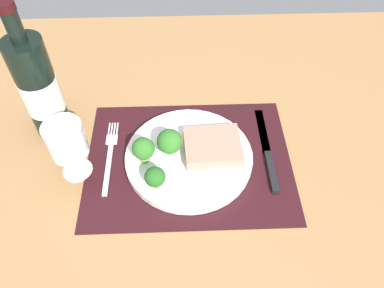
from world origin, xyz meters
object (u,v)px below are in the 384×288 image
Objects in this scene: plate at (189,157)px; steak at (213,146)px; wine_glass at (67,142)px; wine_bottle at (39,88)px; fork at (110,156)px; knife at (268,154)px.

steak reaches higher than plate.
wine_glass is at bearing -174.10° from steak.
fork is at bearing -34.08° from wine_bottle.
steak is 12.05cm from knife.
wine_glass reaches higher than knife.
fork is at bearing 27.16° from wine_glass.
steak is 0.38× the size of wine_bottle.
wine_glass is at bearing -150.10° from fork.
knife is 0.75× the size of wine_bottle.
wine_glass reaches higher than plate.
steak is at bearing 12.28° from plate.
wine_glass is (6.91, -12.15, -2.75)cm from wine_bottle.
wine_bottle is at bearing 165.04° from steak.
wine_glass is (-27.82, -2.87, 5.86)cm from steak.
plate is 16.68cm from fork.
wine_bottle is (-34.73, 9.28, 8.60)cm from steak.
plate is at bearing -19.15° from wine_bottle.
wine_bottle is at bearing 160.85° from plate.
knife is (16.69, 0.53, -0.50)cm from plate.
wine_glass is (-6.28, -3.22, 8.46)cm from fork.
steak is 36.96cm from wine_bottle.
wine_bottle reaches higher than fork.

